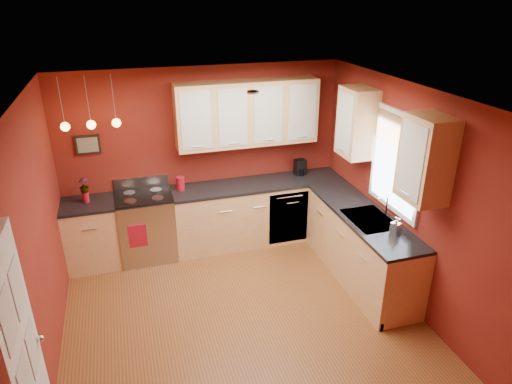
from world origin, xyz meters
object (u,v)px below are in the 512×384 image
object	(u,v)px
red_canister	(181,183)
soap_pump	(396,226)
coffee_maker	(300,168)
gas_range	(147,226)
sink	(370,221)

from	to	relation	value
red_canister	soap_pump	xyz separation A→B (m)	(2.18, -1.99, 0.01)
coffee_maker	gas_range	bearing A→B (deg)	178.51
sink	coffee_maker	xyz separation A→B (m)	(-0.27, 1.63, 0.13)
gas_range	coffee_maker	xyz separation A→B (m)	(2.35, 0.13, 0.57)
coffee_maker	sink	bearing A→B (deg)	-85.09
coffee_maker	soap_pump	size ratio (longest dim) A/B	1.10
gas_range	coffee_maker	size ratio (longest dim) A/B	4.75
gas_range	sink	distance (m)	3.05
red_canister	soap_pump	world-z (taller)	soap_pump
sink	red_canister	bearing A→B (deg)	143.10
red_canister	coffee_maker	size ratio (longest dim) A/B	0.81
gas_range	coffee_maker	bearing A→B (deg)	3.09
sink	coffee_maker	size ratio (longest dim) A/B	3.00
gas_range	red_canister	bearing A→B (deg)	8.11
soap_pump	red_canister	bearing A→B (deg)	137.54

